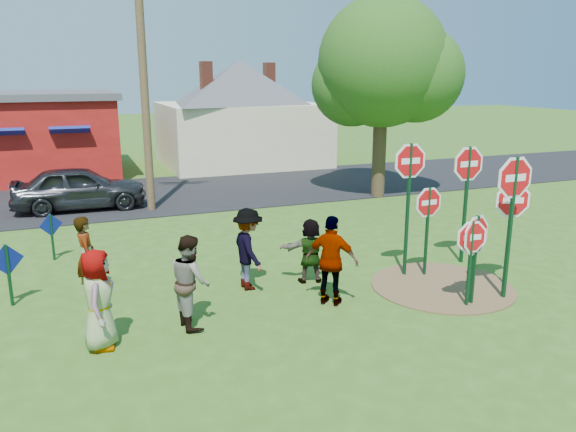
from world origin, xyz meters
name	(u,v)px	position (x,y,z in m)	size (l,w,h in m)	color
ground	(240,299)	(0.00, 0.00, 0.00)	(120.00, 120.00, 0.00)	#345618
road	(157,194)	(0.00, 11.50, 0.02)	(120.00, 7.50, 0.04)	black
dirt_patch	(442,286)	(4.50, -1.00, 0.01)	(3.20, 3.20, 0.03)	brown
red_building	(12,135)	(-5.50, 17.99, 1.97)	(9.40, 7.69, 3.90)	maroon
cream_house	(240,109)	(5.50, 18.00, 2.92)	(9.40, 9.40, 6.50)	beige
stop_sign_a	(471,245)	(4.29, -2.10, 1.34)	(0.92, 0.11, 1.96)	#103B1F
stop_sign_b	(409,175)	(4.11, -0.04, 2.44)	(1.11, 0.07, 3.33)	#103B1F
stop_sign_c	(513,195)	(5.32, -2.04, 2.28)	(1.19, 0.08, 3.24)	#103B1F
stop_sign_d	(468,175)	(6.02, 0.26, 2.28)	(1.17, 0.08, 3.14)	#103B1F
stop_sign_e	(476,242)	(4.46, -2.04, 1.37)	(1.10, 0.38, 2.08)	#103B1F
stop_sign_f	(512,208)	(5.91, -1.44, 1.81)	(1.03, 0.34, 2.53)	#103B1F
stop_sign_g	(428,211)	(4.56, -0.22, 1.59)	(0.97, 0.07, 2.28)	#103B1F
blue_diamond_c	(8,268)	(-4.53, 1.42, 0.83)	(0.63, 0.31, 1.35)	#103B1F
blue_diamond_d	(52,231)	(-3.74, 4.29, 0.77)	(0.57, 0.26, 1.25)	#103B1F
person_a	(98,300)	(-2.90, -1.22, 0.91)	(0.89, 0.58, 1.81)	#3C5285
person_b	(86,256)	(-2.99, 1.44, 0.89)	(0.65, 0.42, 1.77)	#287060
person_c	(190,281)	(-1.22, -0.90, 0.90)	(0.88, 0.68, 1.80)	brown
person_d	(248,249)	(0.38, 0.54, 0.92)	(1.19, 0.69, 1.85)	#323237
person_e	(332,261)	(1.72, -0.96, 0.96)	(1.12, 0.47, 1.91)	#572E62
person_f	(311,251)	(1.84, 0.40, 0.76)	(1.41, 0.45, 1.52)	#1D4A30
suv	(80,188)	(-2.89, 9.88, 0.81)	(1.82, 4.51, 1.54)	#29292E
utility_pole	(143,75)	(-0.58, 8.87, 4.68)	(2.14, 0.63, 8.89)	#4C3823
leafy_tree	(385,69)	(8.19, 7.98, 4.87)	(5.32, 4.86, 7.57)	#382819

